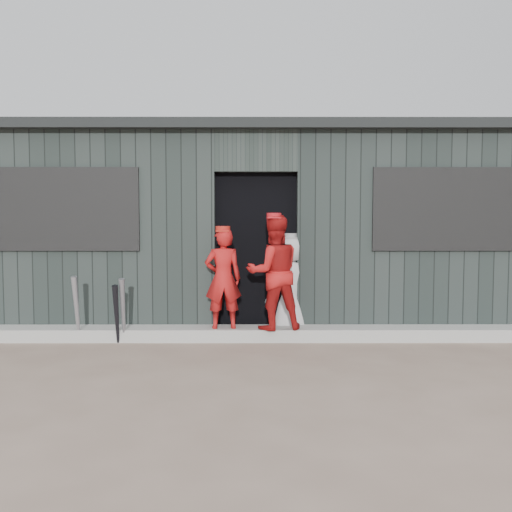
{
  "coord_description": "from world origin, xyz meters",
  "views": [
    {
      "loc": [
        -0.02,
        -4.86,
        1.47
      ],
      "look_at": [
        0.0,
        1.8,
        1.0
      ],
      "focal_mm": 40.0,
      "sensor_mm": 36.0,
      "label": 1
    }
  ],
  "objects_px": {
    "player_grey_back": "(290,285)",
    "dugout": "(256,228)",
    "player_red_right": "(274,272)",
    "bat_right": "(117,314)",
    "bat_left": "(77,310)",
    "bat_mid": "(123,311)",
    "player_red_left": "(223,279)"
  },
  "relations": [
    {
      "from": "player_grey_back",
      "to": "dugout",
      "type": "distance_m",
      "value": 1.62
    },
    {
      "from": "player_red_right",
      "to": "dugout",
      "type": "xyz_separation_m",
      "value": [
        -0.21,
        1.79,
        0.47
      ]
    },
    {
      "from": "bat_right",
      "to": "bat_left",
      "type": "bearing_deg",
      "value": 174.19
    },
    {
      "from": "player_red_right",
      "to": "dugout",
      "type": "height_order",
      "value": "dugout"
    },
    {
      "from": "bat_left",
      "to": "bat_mid",
      "type": "xyz_separation_m",
      "value": [
        0.54,
        -0.02,
        -0.01
      ]
    },
    {
      "from": "player_red_left",
      "to": "dugout",
      "type": "xyz_separation_m",
      "value": [
        0.39,
        1.74,
        0.55
      ]
    },
    {
      "from": "bat_left",
      "to": "dugout",
      "type": "height_order",
      "value": "dugout"
    },
    {
      "from": "bat_left",
      "to": "player_red_right",
      "type": "bearing_deg",
      "value": 2.55
    },
    {
      "from": "bat_right",
      "to": "player_red_left",
      "type": "height_order",
      "value": "player_red_left"
    },
    {
      "from": "bat_right",
      "to": "player_red_right",
      "type": "distance_m",
      "value": 1.86
    },
    {
      "from": "bat_left",
      "to": "player_red_left",
      "type": "relative_size",
      "value": 0.67
    },
    {
      "from": "bat_right",
      "to": "dugout",
      "type": "distance_m",
      "value": 2.68
    },
    {
      "from": "bat_right",
      "to": "player_grey_back",
      "type": "relative_size",
      "value": 0.57
    },
    {
      "from": "dugout",
      "to": "player_red_right",
      "type": "bearing_deg",
      "value": -83.39
    },
    {
      "from": "bat_left",
      "to": "player_red_left",
      "type": "height_order",
      "value": "player_red_left"
    },
    {
      "from": "bat_right",
      "to": "player_grey_back",
      "type": "bearing_deg",
      "value": 14.72
    },
    {
      "from": "player_grey_back",
      "to": "player_red_left",
      "type": "bearing_deg",
      "value": 2.3
    },
    {
      "from": "bat_right",
      "to": "player_red_left",
      "type": "distance_m",
      "value": 1.28
    },
    {
      "from": "bat_right",
      "to": "player_red_left",
      "type": "xyz_separation_m",
      "value": [
        1.21,
        0.2,
        0.39
      ]
    },
    {
      "from": "bat_right",
      "to": "player_red_right",
      "type": "relative_size",
      "value": 0.53
    },
    {
      "from": "bat_left",
      "to": "bat_mid",
      "type": "distance_m",
      "value": 0.54
    },
    {
      "from": "bat_left",
      "to": "dugout",
      "type": "bearing_deg",
      "value": 42.55
    },
    {
      "from": "bat_left",
      "to": "dugout",
      "type": "xyz_separation_m",
      "value": [
        2.06,
        1.89,
        0.89
      ]
    },
    {
      "from": "bat_left",
      "to": "player_grey_back",
      "type": "distance_m",
      "value": 2.54
    },
    {
      "from": "player_red_left",
      "to": "player_red_right",
      "type": "height_order",
      "value": "player_red_right"
    },
    {
      "from": "bat_left",
      "to": "bat_mid",
      "type": "bearing_deg",
      "value": -2.33
    },
    {
      "from": "bat_mid",
      "to": "player_red_right",
      "type": "bearing_deg",
      "value": 4.06
    },
    {
      "from": "bat_left",
      "to": "bat_mid",
      "type": "relative_size",
      "value": 1.02
    },
    {
      "from": "bat_mid",
      "to": "bat_right",
      "type": "relative_size",
      "value": 1.11
    },
    {
      "from": "bat_left",
      "to": "bat_right",
      "type": "xyz_separation_m",
      "value": [
        0.47,
        -0.05,
        -0.05
      ]
    },
    {
      "from": "bat_mid",
      "to": "player_red_left",
      "type": "relative_size",
      "value": 0.66
    },
    {
      "from": "bat_mid",
      "to": "bat_left",
      "type": "bearing_deg",
      "value": 177.67
    }
  ]
}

